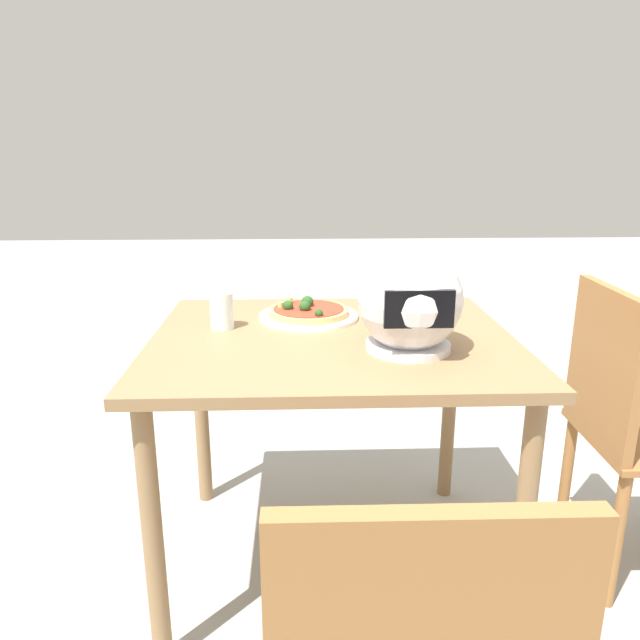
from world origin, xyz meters
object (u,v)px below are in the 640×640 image
(pizza, at_px, (308,311))
(chair_side, at_px, (629,419))
(drinking_glass, at_px, (222,310))
(dining_table, at_px, (332,367))
(motorcycle_helmet, at_px, (410,302))

(pizza, height_order, chair_side, chair_side)
(drinking_glass, distance_m, chair_side, 1.24)
(drinking_glass, bearing_deg, pizza, -158.98)
(dining_table, height_order, chair_side, chair_side)
(drinking_glass, height_order, chair_side, chair_side)
(motorcycle_helmet, bearing_deg, drinking_glass, -22.39)
(dining_table, distance_m, chair_side, 0.89)
(drinking_glass, xyz_separation_m, chair_side, (-1.20, 0.13, -0.31))
(drinking_glass, bearing_deg, dining_table, 165.34)
(pizza, height_order, drinking_glass, drinking_glass)
(dining_table, height_order, motorcycle_helmet, motorcycle_helmet)
(dining_table, distance_m, pizza, 0.23)
(motorcycle_helmet, bearing_deg, pizza, -49.97)
(pizza, bearing_deg, motorcycle_helmet, 130.03)
(motorcycle_helmet, xyz_separation_m, chair_side, (-0.68, -0.08, -0.38))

